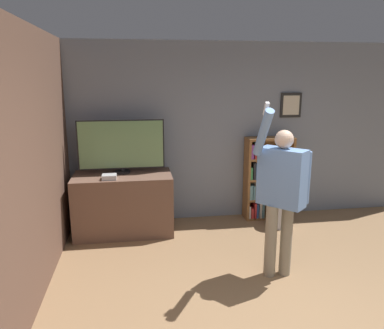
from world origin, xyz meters
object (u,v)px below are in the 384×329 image
Objects in this scene: television at (121,146)px; person at (282,189)px; bookshelf at (264,180)px; game_console at (109,177)px; waste_bin at (277,213)px.

person is (1.73, -1.59, -0.24)m from television.
bookshelf is 0.66× the size of person.
person is at bearing -33.77° from game_console.
bookshelf is 1.84m from person.
waste_bin is at bearing -75.59° from bookshelf.
waste_bin is (2.42, 0.09, -0.69)m from game_console.
television is at bearing -174.92° from person.
bookshelf is at bearing 4.09° from television.
television is at bearing 62.82° from game_console.
television is 6.32× the size of game_console.
game_console is 0.10× the size of person.
television is 0.93× the size of bookshelf.
bookshelf is 0.57m from waste_bin.
television is at bearing 174.16° from waste_bin.
bookshelf is at bearing 123.84° from person.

